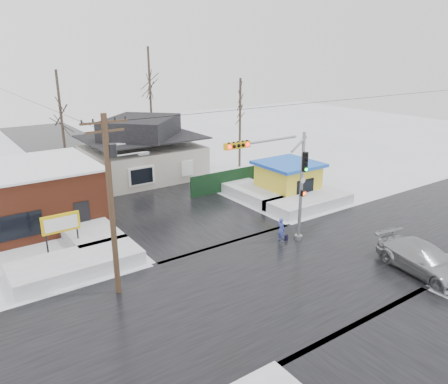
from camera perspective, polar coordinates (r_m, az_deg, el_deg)
ground at (r=24.31m, az=7.79°, el=-10.77°), size 120.00×120.00×0.00m
road_ns at (r=24.30m, az=7.79°, el=-10.75°), size 10.00×120.00×0.02m
road_ew at (r=24.30m, az=7.79°, el=-10.75°), size 120.00×10.00×0.02m
snowbank_nw at (r=25.74m, az=-18.69°, el=-8.90°), size 7.00×3.00×0.80m
snowbank_ne at (r=34.53m, az=11.04°, el=-1.28°), size 7.00×3.00×0.80m
snowbank_nside_w at (r=30.64m, az=-17.87°, el=-4.40°), size 3.00×8.00×0.80m
snowbank_nside_e at (r=36.75m, az=3.29°, el=0.23°), size 3.00×8.00×0.80m
traffic_signal at (r=26.14m, az=7.78°, el=2.11°), size 6.05×0.68×7.00m
utility_pole at (r=21.15m, az=-14.42°, el=-0.55°), size 3.15×0.44×9.00m
brick_building at (r=33.06m, az=-26.86°, el=-0.78°), size 12.20×8.20×4.12m
marquee_sign at (r=27.36m, az=-20.54°, el=-3.98°), size 2.20×0.21×2.55m
house at (r=41.97m, az=-10.64°, el=5.35°), size 10.40×8.40×5.76m
kiosk at (r=36.56m, az=8.35°, el=1.71°), size 4.60×4.60×2.88m
fence at (r=37.84m, az=0.84°, el=1.58°), size 8.00×0.12×1.80m
tree_far_left at (r=42.95m, az=-20.82°, el=12.01°), size 3.00×3.00×10.00m
tree_far_mid at (r=48.16m, az=-9.76°, el=15.34°), size 3.00×3.00×12.00m
tree_far_right at (r=44.60m, az=2.14°, el=12.30°), size 3.00×3.00×9.00m
pedestrian at (r=28.01m, az=7.48°, el=-4.93°), size 0.37×0.57×1.56m
car at (r=26.37m, az=24.61°, el=-8.00°), size 3.03×5.80×1.60m
shopping_bag at (r=28.43m, az=8.12°, el=-5.93°), size 0.30×0.23×0.35m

